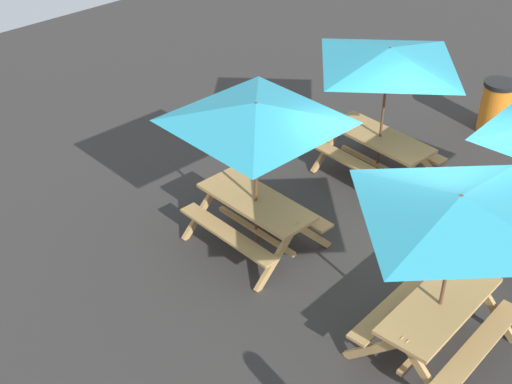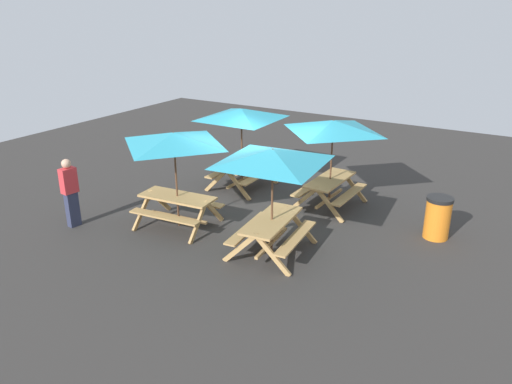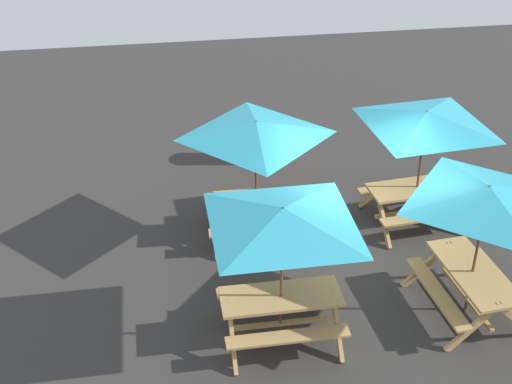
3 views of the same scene
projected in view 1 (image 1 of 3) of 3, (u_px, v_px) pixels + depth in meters
ground_plane at (408, 253)px, 10.31m from camera, size 24.00×24.00×0.00m
picnic_table_0 at (256, 124)px, 9.41m from camera, size 2.83×2.83×2.34m
picnic_table_1 at (388, 67)px, 10.92m from camera, size 2.06×2.06×2.34m
picnic_table_2 at (457, 219)px, 7.64m from camera, size 2.17×2.17×2.34m
trash_bin_orange at (496, 106)px, 13.07m from camera, size 0.59×0.59×0.98m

